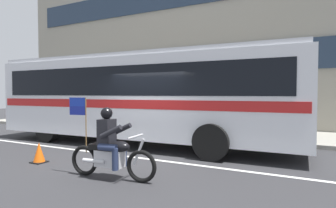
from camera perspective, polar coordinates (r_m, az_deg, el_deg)
ground_plane at (r=8.89m, az=-4.19°, el=-10.00°), size 60.00×60.00×0.00m
sidewalk_curb at (r=13.41m, az=7.45°, el=-5.57°), size 28.00×3.80×0.15m
lane_center_stripe at (r=8.39m, az=-6.39°, el=-10.70°), size 26.60×0.14×0.01m
office_building_facade at (r=15.83m, az=10.51°, el=14.54°), size 28.00×0.89×10.55m
transit_bus at (r=10.26m, az=-5.68°, el=2.21°), size 11.36×2.97×3.22m
motorcycle_with_rider at (r=6.35m, az=-11.55°, el=-8.81°), size 2.19×0.65×1.78m
fire_hydrant at (r=12.59m, az=0.91°, el=-4.02°), size 0.22×0.30×0.75m
traffic_cone at (r=8.46m, az=-24.62°, el=-9.02°), size 0.36×0.36×0.55m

